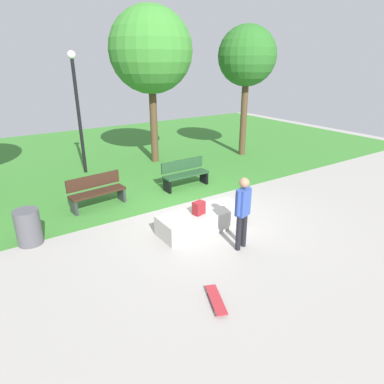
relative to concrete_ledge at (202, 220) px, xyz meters
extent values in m
plane|color=#9E9993|center=(0.45, 0.62, -0.24)|extent=(28.00, 28.00, 0.00)
cube|color=#387A2D|center=(0.45, 8.12, -0.24)|extent=(26.60, 13.00, 0.01)
cube|color=#A8A59E|center=(0.00, 0.00, 0.00)|extent=(2.23, 0.84, 0.48)
cube|color=maroon|center=(-0.14, -0.07, 0.40)|extent=(0.31, 0.25, 0.32)
cylinder|color=black|center=(0.32, -1.19, 0.17)|extent=(0.12, 0.12, 0.82)
cylinder|color=black|center=(0.11, -1.25, 0.17)|extent=(0.12, 0.12, 0.82)
cube|color=#2D4799|center=(0.22, -1.22, 0.88)|extent=(0.36, 0.28, 0.61)
cylinder|color=#2D4799|center=(0.38, -1.18, 0.90)|extent=(0.09, 0.09, 0.56)
cylinder|color=#2D4799|center=(0.05, -1.26, 0.90)|extent=(0.09, 0.09, 0.56)
sphere|color=#9E7556|center=(0.22, -1.22, 1.33)|extent=(0.22, 0.22, 0.22)
cube|color=#A5262D|center=(-1.38, -2.39, -0.17)|extent=(0.48, 0.82, 0.02)
cylinder|color=silver|center=(-1.35, -2.10, -0.21)|extent=(0.05, 0.06, 0.06)
cylinder|color=silver|center=(-1.20, -2.16, -0.21)|extent=(0.05, 0.06, 0.06)
cylinder|color=silver|center=(-1.56, -2.61, -0.21)|extent=(0.05, 0.06, 0.06)
cylinder|color=silver|center=(-1.41, -2.67, -0.21)|extent=(0.05, 0.06, 0.06)
cube|color=#1E4223|center=(1.27, 2.70, 0.21)|extent=(1.61, 0.48, 0.06)
cube|color=#1E4223|center=(1.27, 2.92, 0.49)|extent=(1.60, 0.10, 0.36)
cube|color=black|center=(2.01, 2.72, -0.02)|extent=(0.09, 0.40, 0.45)
cube|color=black|center=(0.54, 2.68, -0.02)|extent=(0.09, 0.40, 0.45)
cube|color=#331E14|center=(-1.68, 2.77, 0.21)|extent=(1.64, 0.61, 0.06)
cube|color=#331E14|center=(-1.71, 2.98, 0.49)|extent=(1.60, 0.23, 0.36)
cube|color=#2D2D33|center=(-0.95, 2.85, -0.02)|extent=(0.12, 0.40, 0.45)
cube|color=#2D2D33|center=(-2.42, 2.68, -0.02)|extent=(0.12, 0.40, 0.45)
cylinder|color=#4C3823|center=(5.63, 4.85, 1.46)|extent=(0.28, 0.28, 3.40)
sphere|color=#286623|center=(5.63, 4.85, 3.88)|extent=(2.39, 2.39, 2.39)
cylinder|color=#4C3823|center=(1.88, 6.05, 1.44)|extent=(0.30, 0.30, 3.35)
sphere|color=#387F2D|center=(1.88, 6.05, 4.06)|extent=(3.15, 3.15, 3.15)
cylinder|color=black|center=(-1.02, 6.18, 1.76)|extent=(0.12, 0.12, 4.01)
sphere|color=silver|center=(-1.02, 6.18, 3.88)|extent=(0.28, 0.28, 0.28)
cylinder|color=#4C4C51|center=(-3.71, 1.63, 0.18)|extent=(0.56, 0.56, 0.84)
camera|label=1|loc=(-4.37, -6.10, 3.74)|focal=31.31mm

